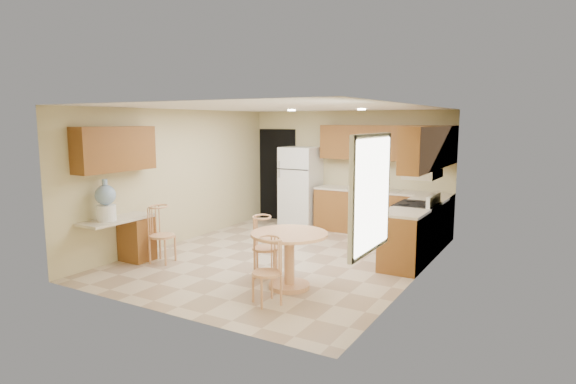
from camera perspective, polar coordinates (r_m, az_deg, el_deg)
The scene contains 30 objects.
floor at distance 8.19m, azimuth -0.71°, elevation -7.77°, with size 5.50×5.50×0.00m, color tan.
ceiling at distance 7.87m, azimuth -0.74°, elevation 9.99°, with size 4.50×5.50×0.02m, color white.
wall_back at distance 10.38m, azimuth 7.06°, elevation 2.63°, with size 4.50×0.02×2.50m, color #C7B886.
wall_front at distance 5.77m, azimuth -14.82°, elevation -2.17°, with size 4.50×0.02×2.50m, color #C7B886.
wall_left at distance 9.28m, azimuth -12.76°, elevation 1.81°, with size 0.02×5.50×2.50m, color #C7B886.
wall_right at distance 7.07m, azimuth 15.16°, elevation -0.29°, with size 0.02×5.50×2.50m, color #C7B886.
doorway at distance 11.18m, azimuth -1.27°, elevation 2.07°, with size 0.90×0.02×2.10m, color black.
base_cab_back at distance 9.91m, azimuth 10.96°, elevation -2.50°, with size 2.75×0.60×0.87m, color brown.
counter_back at distance 9.84m, azimuth 11.03°, elevation 0.11°, with size 2.75×0.63×0.04m, color beige.
base_cab_right_a at distance 9.05m, azimuth 16.17°, elevation -3.71°, with size 0.60×0.59×0.87m, color brown.
counter_right_a at distance 8.97m, azimuth 16.28°, elevation -0.86°, with size 0.63×0.59×0.04m, color beige.
base_cab_right_b at distance 7.68m, azimuth 13.53°, elevation -5.75°, with size 0.60×0.80×0.87m, color brown.
counter_right_b at distance 7.59m, azimuth 13.65°, elevation -2.41°, with size 0.63×0.80×0.04m, color beige.
upper_cab_back at distance 9.87m, azimuth 11.45°, elevation 5.73°, with size 2.75×0.33×0.70m, color brown.
upper_cab_right at distance 8.22m, azimuth 16.39°, elevation 5.05°, with size 0.33×2.42×0.70m, color brown.
upper_cab_left at distance 8.01m, azimuth -19.82°, elevation 4.82°, with size 0.33×1.40×0.70m, color brown.
sink at distance 9.84m, azimuth 10.90°, elevation 0.24°, with size 0.78×0.44×0.01m, color silver.
range_hood at distance 8.24m, azimuth 15.65°, elevation 2.09°, with size 0.50×0.76×0.14m, color silver.
desk_pedestal at distance 8.34m, azimuth -17.46°, elevation -5.31°, with size 0.48×0.42×0.72m, color brown.
desk_top at distance 8.02m, azimuth -19.58°, elevation -3.11°, with size 0.50×1.20×0.04m, color beige.
window at distance 5.29m, azimuth 9.84°, elevation -0.22°, with size 0.06×1.12×1.30m.
can_light_a at distance 9.16m, azimuth 0.42°, elevation 9.67°, with size 0.14×0.14×0.02m, color white.
can_light_b at distance 8.56m, azimuth 8.72°, elevation 9.66°, with size 0.14×0.14×0.02m, color white.
refrigerator at distance 10.52m, azimuth 1.51°, elevation 0.65°, with size 0.76×0.74×1.73m.
stove at distance 8.41m, azimuth 14.90°, elevation -4.33°, with size 0.65×0.76×1.09m.
dining_table at distance 6.62m, azimuth 0.15°, elevation -7.10°, with size 1.06×1.06×0.78m.
chair_table_a at distance 7.03m, azimuth -3.09°, elevation -5.90°, with size 0.40×0.51×0.90m.
chair_table_b at distance 6.00m, azimuth -2.94°, elevation -8.77°, with size 0.37×0.43×0.84m.
chair_desk at distance 8.00m, azimuth -15.17°, elevation -4.32°, with size 0.41×0.53×0.92m.
water_crock at distance 7.84m, azimuth -20.78°, elevation -1.12°, with size 0.31×0.31×0.64m.
Camera 1 is at (4.02, -6.76, 2.28)m, focal length 30.00 mm.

